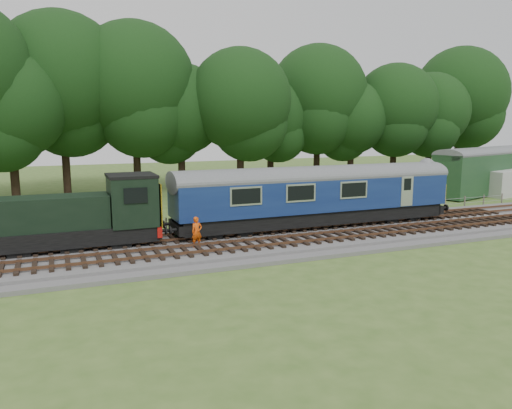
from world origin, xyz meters
name	(u,v)px	position (x,y,z in m)	size (l,w,h in m)	color
ground	(285,241)	(0.00, 0.00, 0.00)	(120.00, 120.00, 0.00)	#3F6123
ballast	(285,238)	(0.00, 0.00, 0.17)	(70.00, 7.00, 0.35)	#4C4C4F
track_north	(275,229)	(0.00, 1.40, 0.42)	(67.20, 2.40, 0.21)	black
track_south	(298,240)	(0.00, -1.60, 0.42)	(67.20, 2.40, 0.21)	black
fence	(256,226)	(0.00, 4.50, 0.00)	(64.00, 0.12, 1.00)	#6B6054
tree_line	(189,192)	(0.00, 22.00, 0.00)	(70.00, 8.00, 18.00)	black
dmu_railcar	(316,191)	(2.77, 1.40, 2.61)	(18.05, 2.86, 3.88)	black
shunter_loco	(79,217)	(-11.16, 1.40, 1.97)	(8.91, 2.60, 3.38)	black
worker	(197,232)	(-5.52, -0.82, 1.15)	(0.58, 0.38, 1.60)	#E74D0C
parked_coach	(494,167)	(27.64, 10.68, 2.47)	(17.33, 7.77, 4.39)	#1C3E22
shed	(402,180)	(18.36, 12.83, 1.41)	(4.07, 4.07, 2.77)	#1C3E22
caravan	(507,183)	(27.02, 8.45, 1.19)	(4.87, 2.38, 2.38)	#AEAEA9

